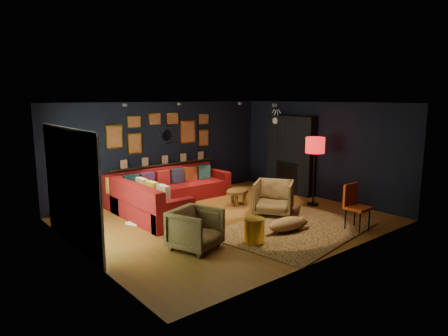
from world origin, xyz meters
TOP-DOWN VIEW (x-y plane):
  - floor at (0.00, 0.00)m, footprint 6.50×6.50m
  - room_walls at (0.00, 0.00)m, footprint 6.50×6.50m
  - sectional at (-0.61, 1.81)m, footprint 3.41×2.69m
  - ledge at (0.00, 2.68)m, footprint 3.20×0.12m
  - gallery_wall at (-0.01, 2.72)m, footprint 3.15×0.04m
  - sunburst_mirror at (0.10, 2.72)m, footprint 0.47×0.16m
  - fireplace at (3.09, 0.90)m, footprint 0.31×1.60m
  - deer_head at (3.14, 1.40)m, footprint 0.50×0.28m
  - sliding_door at (-3.22, 0.60)m, footprint 0.06×2.80m
  - ceiling_spots at (-0.00, 0.80)m, footprint 3.30×2.50m
  - shag_rug at (-0.74, 0.94)m, footprint 2.39×2.13m
  - leopard_rug at (0.65, -1.40)m, footprint 3.52×2.76m
  - coffee_table at (1.00, 0.82)m, footprint 0.86×0.76m
  - pouf at (-1.01, 0.61)m, footprint 0.56×0.56m
  - armchair_left at (-1.56, -0.96)m, footprint 1.01×0.98m
  - armchair_right at (1.11, -0.35)m, footprint 1.16×1.17m
  - gold_stool at (-0.54, -1.43)m, footprint 0.39×0.39m
  - orange_chair at (1.64, -2.15)m, footprint 0.45×0.45m
  - floor_lamp at (2.50, -0.41)m, footprint 0.48×0.48m
  - dog at (0.43, -1.39)m, footprint 1.29×0.74m

SIDE VIEW (x-z plane):
  - floor at x=0.00m, z-range 0.00..0.00m
  - leopard_rug at x=0.65m, z-range 0.00..0.02m
  - shag_rug at x=-0.74m, z-range 0.00..0.03m
  - pouf at x=-1.01m, z-range 0.03..0.39m
  - dog at x=0.43m, z-range 0.02..0.41m
  - gold_stool at x=-0.54m, z-range 0.00..0.49m
  - coffee_table at x=1.00m, z-range 0.13..0.49m
  - sectional at x=-0.61m, z-range -0.11..0.75m
  - armchair_left at x=-1.56m, z-range 0.00..0.82m
  - armchair_right at x=1.11m, z-range 0.00..0.88m
  - orange_chair at x=1.64m, z-range 0.09..1.04m
  - ledge at x=0.00m, z-range 0.90..0.94m
  - fireplace at x=3.09m, z-range -0.08..2.12m
  - sliding_door at x=-3.22m, z-range 0.00..2.20m
  - floor_lamp at x=2.50m, z-range 0.60..2.34m
  - room_walls at x=0.00m, z-range -1.66..4.84m
  - sunburst_mirror at x=0.10m, z-range 1.46..1.93m
  - gallery_wall at x=-0.01m, z-range 1.30..2.32m
  - deer_head at x=3.14m, z-range 1.83..2.28m
  - ceiling_spots at x=0.00m, z-range 2.53..2.59m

